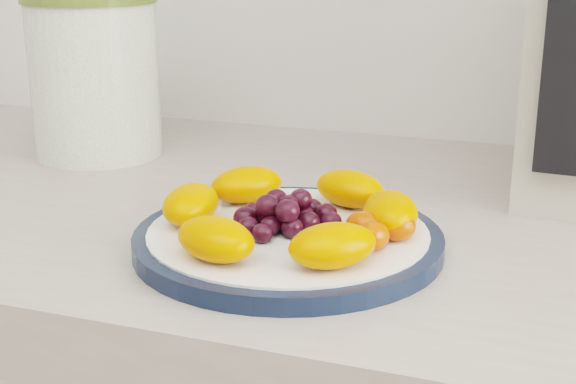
% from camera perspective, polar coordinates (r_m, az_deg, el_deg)
% --- Properties ---
extents(plate_rim, '(0.26, 0.26, 0.01)m').
position_cam_1_polar(plate_rim, '(0.67, -0.00, -3.47)').
color(plate_rim, '#111C33').
rests_on(plate_rim, counter).
extents(plate_face, '(0.23, 0.23, 0.02)m').
position_cam_1_polar(plate_face, '(0.67, -0.00, -3.39)').
color(plate_face, white).
rests_on(plate_face, counter).
extents(canister, '(0.19, 0.19, 0.18)m').
position_cam_1_polar(canister, '(0.98, -13.55, 7.73)').
color(canister, '#4B641D').
rests_on(canister, counter).
extents(fruit_plate, '(0.22, 0.22, 0.03)m').
position_cam_1_polar(fruit_plate, '(0.66, 0.35, -1.45)').
color(fruit_plate, '#F96700').
rests_on(fruit_plate, plate_face).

